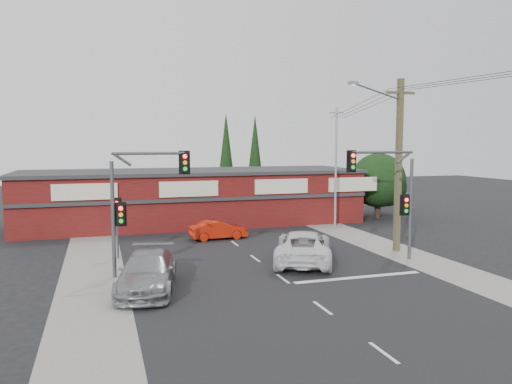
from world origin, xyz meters
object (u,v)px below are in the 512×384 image
object	(u,v)px
white_suv	(303,247)
red_sedan	(218,230)
shop_building	(193,196)
silver_suv	(147,272)
utility_pole	(397,159)

from	to	relation	value
white_suv	red_sedan	size ratio (longest dim) A/B	1.62
red_sedan	shop_building	xyz separation A→B (m)	(-0.36, 7.21, 1.51)
white_suv	shop_building	size ratio (longest dim) A/B	0.23
white_suv	silver_suv	size ratio (longest dim) A/B	1.09
silver_suv	red_sedan	size ratio (longest dim) A/B	1.48
red_sedan	utility_pole	size ratio (longest dim) A/B	0.38
shop_building	utility_pole	distance (m)	17.15
white_suv	red_sedan	xyz separation A→B (m)	(-2.83, 7.70, -0.23)
silver_suv	utility_pole	size ratio (longest dim) A/B	0.56
white_suv	utility_pole	xyz separation A→B (m)	(6.17, 0.91, 4.54)
silver_suv	shop_building	bearing A→B (deg)	84.98
silver_suv	shop_building	world-z (taller)	shop_building
silver_suv	utility_pole	world-z (taller)	utility_pole
white_suv	silver_suv	world-z (taller)	white_suv
shop_building	silver_suv	bearing A→B (deg)	-106.52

